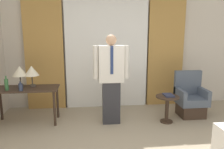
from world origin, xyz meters
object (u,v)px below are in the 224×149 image
object	(u,v)px
bottle_near_edge	(21,87)
bottle_by_lamp	(6,84)
table_lamp_left	(20,72)
table_lamp_right	(32,71)
armchair	(190,100)
desk	(26,93)
person	(111,77)
book	(169,95)
side_table	(167,105)

from	to	relation	value
bottle_near_edge	bottle_by_lamp	bearing A→B (deg)	165.99
table_lamp_left	table_lamp_right	size ratio (longest dim) A/B	1.00
bottle_by_lamp	armchair	world-z (taller)	bottle_by_lamp
desk	person	bearing A→B (deg)	-6.32
book	table_lamp_left	bearing A→B (deg)	172.95
bottle_near_edge	side_table	bearing A→B (deg)	-1.50
desk	table_lamp_left	size ratio (longest dim) A/B	3.00
bottle_near_edge	bottle_by_lamp	world-z (taller)	bottle_by_lamp
table_lamp_right	book	distance (m)	2.82
desk	table_lamp_left	distance (m)	0.45
desk	bottle_near_edge	xyz separation A→B (m)	(-0.03, -0.20, 0.18)
table_lamp_left	table_lamp_right	bearing A→B (deg)	0.00
table_lamp_left	bottle_near_edge	bearing A→B (deg)	-73.78
person	bottle_by_lamp	bearing A→B (deg)	178.35
armchair	book	xyz separation A→B (m)	(-0.62, -0.29, 0.22)
bottle_near_edge	side_table	size ratio (longest dim) A/B	0.32
side_table	book	bearing A→B (deg)	32.86
desk	person	xyz separation A→B (m)	(1.70, -0.19, 0.34)
bottle_near_edge	book	distance (m)	2.90
table_lamp_right	side_table	size ratio (longest dim) A/B	0.77
desk	side_table	world-z (taller)	desk
table_lamp_left	book	distance (m)	3.04
bottle_near_edge	person	size ratio (longest dim) A/B	0.10
bottle_by_lamp	armchair	distance (m)	3.82
side_table	book	world-z (taller)	book
bottle_near_edge	book	xyz separation A→B (m)	(2.89, -0.06, -0.24)
table_lamp_left	person	distance (m)	1.84
bottle_near_edge	bottle_by_lamp	size ratio (longest dim) A/B	0.64
table_lamp_right	side_table	bearing A→B (deg)	-8.04
table_lamp_right	book	xyz separation A→B (m)	(2.75, -0.37, -0.48)
side_table	book	distance (m)	0.20
person	book	world-z (taller)	person
bottle_near_edge	person	distance (m)	1.73
person	desk	bearing A→B (deg)	173.68
bottle_by_lamp	person	xyz separation A→B (m)	(2.01, -0.06, 0.12)
bottle_near_edge	bottle_by_lamp	distance (m)	0.29
person	book	bearing A→B (deg)	-3.48
desk	side_table	distance (m)	2.87
armchair	bottle_by_lamp	bearing A→B (deg)	-177.56
table_lamp_left	person	bearing A→B (deg)	-9.32
person	armchair	world-z (taller)	person
desk	book	size ratio (longest dim) A/B	5.16
table_lamp_left	side_table	bearing A→B (deg)	-7.42
table_lamp_right	side_table	distance (m)	2.83
bottle_near_edge	side_table	world-z (taller)	bottle_near_edge
desk	bottle_by_lamp	world-z (taller)	bottle_by_lamp
table_lamp_right	person	bearing A→B (deg)	-10.66
table_lamp_left	bottle_by_lamp	distance (m)	0.37
table_lamp_left	bottle_near_edge	size ratio (longest dim) A/B	2.38
table_lamp_right	bottle_near_edge	size ratio (longest dim) A/B	2.38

